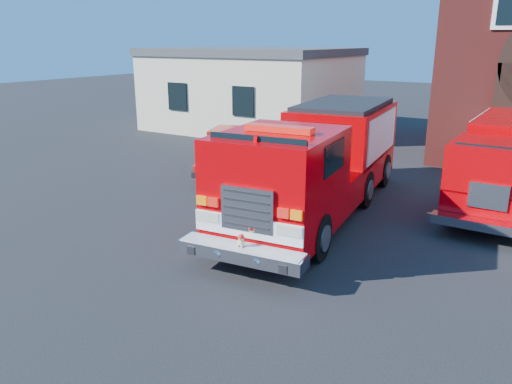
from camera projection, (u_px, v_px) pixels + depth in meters
The scene contains 5 objects.
ground at pixel (280, 228), 13.20m from camera, with size 100.00×100.00×0.00m, color black.
side_building at pixel (253, 88), 27.65m from camera, with size 10.20×8.20×4.35m.
fire_engine at pixel (319, 160), 14.03m from camera, with size 3.58×9.71×2.92m.
pickup_truck at pixel (236, 150), 18.84m from camera, with size 3.31×5.29×1.63m.
secondary_truck at pixel (509, 160), 14.86m from camera, with size 2.48×7.64×2.47m.
Camera 1 is at (5.96, -10.83, 4.75)m, focal length 35.00 mm.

